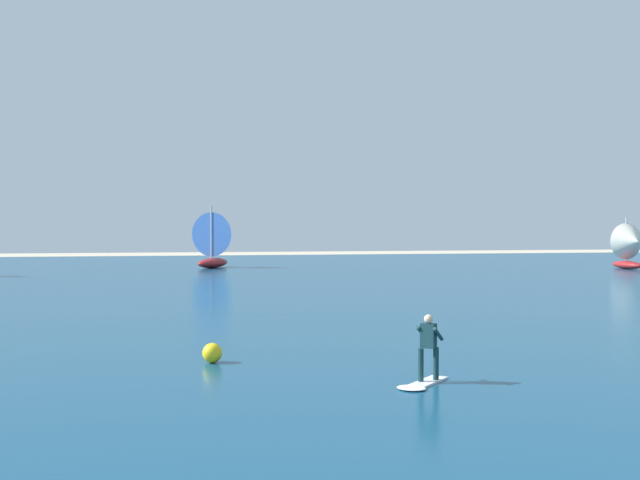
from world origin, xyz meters
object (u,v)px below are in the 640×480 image
(kitesurfer, at_px, (425,359))
(marker_buoy, at_px, (212,353))
(sailboat_center_horizon, at_px, (216,239))
(sailboat_heeled_over, at_px, (631,246))

(kitesurfer, bearing_deg, marker_buoy, 142.41)
(kitesurfer, relative_size, sailboat_center_horizon, 0.34)
(sailboat_center_horizon, height_order, marker_buoy, sailboat_center_horizon)
(marker_buoy, bearing_deg, kitesurfer, -37.59)
(sailboat_center_horizon, bearing_deg, sailboat_heeled_over, -14.59)
(kitesurfer, height_order, marker_buoy, kitesurfer)
(sailboat_center_horizon, distance_m, sailboat_heeled_over, 35.39)
(sailboat_center_horizon, relative_size, marker_buoy, 9.76)
(kitesurfer, height_order, sailboat_heeled_over, sailboat_heeled_over)
(kitesurfer, bearing_deg, sailboat_heeled_over, 53.05)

